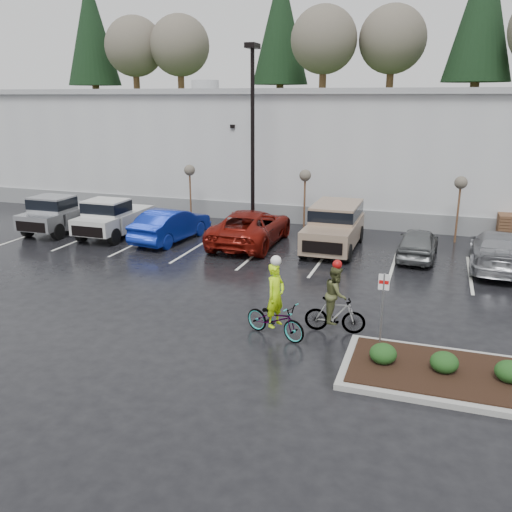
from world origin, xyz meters
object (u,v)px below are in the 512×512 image
(sapling_mid, at_px, (305,179))
(car_red, at_px, (251,227))
(car_blue, at_px, (171,225))
(car_far_silver, at_px, (498,250))
(lamppost, at_px, (253,120))
(sapling_west, at_px, (190,173))
(fire_lane_sign, at_px, (383,301))
(pickup_silver, at_px, (65,212))
(cyclist_hivis, at_px, (275,312))
(car_grey, at_px, (418,243))
(sapling_east, at_px, (461,186))
(pallet_stack_a, at_px, (510,228))
(cyclist_olive, at_px, (335,306))
(suv_tan, at_px, (334,228))
(pickup_white, at_px, (117,216))

(sapling_mid, height_order, car_red, sapling_mid)
(car_blue, xyz_separation_m, car_far_silver, (14.70, 0.28, -0.03))
(lamppost, relative_size, car_blue, 1.91)
(sapling_mid, bearing_deg, car_red, -117.38)
(sapling_west, distance_m, sapling_mid, 6.50)
(fire_lane_sign, relative_size, pickup_silver, 0.42)
(lamppost, distance_m, cyclist_hivis, 13.84)
(car_red, relative_size, car_grey, 1.50)
(sapling_west, bearing_deg, car_red, -35.82)
(sapling_mid, height_order, car_far_silver, sapling_mid)
(pickup_silver, distance_m, car_grey, 17.84)
(sapling_east, xyz_separation_m, cyclist_hivis, (-5.20, -13.02, -1.97))
(pallet_stack_a, xyz_separation_m, cyclist_olive, (-6.10, -13.15, 0.15))
(pallet_stack_a, distance_m, fire_lane_sign, 14.60)
(lamppost, relative_size, car_grey, 2.33)
(pallet_stack_a, relative_size, cyclist_hivis, 0.54)
(pickup_silver, relative_size, car_far_silver, 0.98)
(sapling_west, bearing_deg, car_blue, -78.20)
(suv_tan, bearing_deg, lamppost, 155.31)
(pickup_silver, distance_m, car_red, 10.19)
(sapling_west, distance_m, pallet_stack_a, 16.66)
(car_blue, bearing_deg, lamppost, -128.68)
(pallet_stack_a, relative_size, suv_tan, 0.26)
(sapling_east, bearing_deg, cyclist_olive, -106.51)
(lamppost, distance_m, sapling_west, 5.07)
(fire_lane_sign, distance_m, car_grey, 9.51)
(pickup_silver, bearing_deg, fire_lane_sign, -27.37)
(car_blue, bearing_deg, car_far_silver, -171.82)
(car_grey, distance_m, car_far_silver, 3.20)
(cyclist_hivis, distance_m, cyclist_olive, 1.82)
(pickup_white, height_order, car_far_silver, pickup_white)
(cyclist_hivis, bearing_deg, sapling_east, -1.58)
(pallet_stack_a, bearing_deg, car_blue, -162.07)
(pallet_stack_a, xyz_separation_m, car_red, (-11.77, -4.42, 0.15))
(car_blue, bearing_deg, sapling_mid, -137.16)
(lamppost, height_order, fire_lane_sign, lamppost)
(pickup_silver, xyz_separation_m, car_grey, (17.83, 0.53, -0.31))
(pickup_white, height_order, suv_tan, suv_tan)
(suv_tan, xyz_separation_m, car_far_silver, (6.91, -0.66, -0.26))
(pallet_stack_a, bearing_deg, lamppost, -170.91)
(pallet_stack_a, bearing_deg, cyclist_hivis, -118.79)
(cyclist_olive, bearing_deg, pickup_silver, 57.16)
(sapling_mid, distance_m, car_blue, 7.22)
(car_far_silver, bearing_deg, car_blue, 4.07)
(car_blue, xyz_separation_m, car_red, (3.88, 0.65, 0.03))
(pallet_stack_a, relative_size, pickup_silver, 0.26)
(sapling_west, distance_m, car_red, 6.14)
(sapling_west, height_order, car_red, sapling_west)
(sapling_west, xyz_separation_m, sapling_mid, (6.50, 0.00, 0.00))
(car_red, bearing_deg, sapling_east, -160.06)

